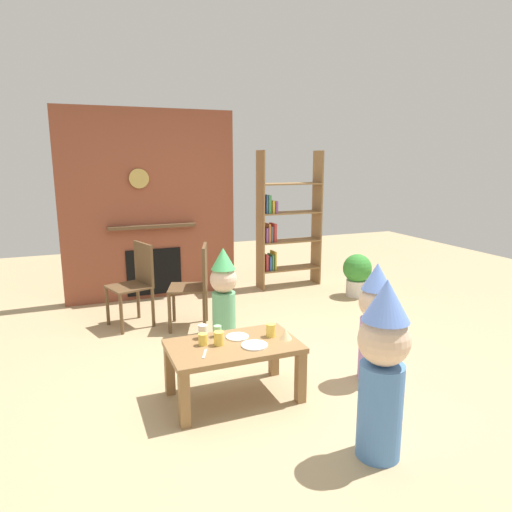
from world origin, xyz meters
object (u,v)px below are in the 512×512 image
(child_with_cone_hat, at_px, (383,366))
(dining_chair_left, at_px, (137,279))
(bookshelf, at_px, (284,226))
(paper_cup_near_left, at_px, (271,330))
(paper_cup_near_right, at_px, (219,338))
(child_by_the_chairs, at_px, (224,293))
(child_in_pink, at_px, (375,319))
(potted_plant_tall, at_px, (357,273))
(paper_cup_far_right, at_px, (203,332))
(paper_cup_far_left, at_px, (203,339))
(paper_plate_rear, at_px, (237,337))
(coffee_table, at_px, (234,353))
(dining_chair_middle, at_px, (196,281))
(paper_cup_center, at_px, (218,331))
(birthday_cake_slice, at_px, (286,334))
(paper_plate_front, at_px, (254,345))

(child_with_cone_hat, distance_m, dining_chair_left, 3.08)
(bookshelf, height_order, paper_cup_near_left, bookshelf)
(paper_cup_near_right, bearing_deg, child_by_the_chairs, 70.21)
(child_in_pink, distance_m, potted_plant_tall, 2.41)
(paper_cup_far_right, bearing_deg, child_with_cone_hat, -56.92)
(paper_cup_far_left, xyz_separation_m, paper_plate_rear, (0.28, 0.04, -0.04))
(paper_cup_near_right, xyz_separation_m, child_by_the_chairs, (0.38, 1.05, 0.02))
(child_with_cone_hat, bearing_deg, coffee_table, 0.00)
(coffee_table, distance_m, child_with_cone_hat, 1.18)
(coffee_table, distance_m, dining_chair_middle, 1.60)
(paper_cup_center, height_order, child_in_pink, child_in_pink)
(paper_cup_far_right, height_order, birthday_cake_slice, paper_cup_far_right)
(bookshelf, relative_size, paper_cup_far_right, 17.96)
(paper_cup_near_right, distance_m, child_by_the_chairs, 1.12)
(paper_plate_rear, bearing_deg, dining_chair_left, 105.92)
(paper_cup_far_left, xyz_separation_m, dining_chair_middle, (0.35, 1.52, 0.03))
(bookshelf, relative_size, dining_chair_left, 2.11)
(bookshelf, height_order, child_with_cone_hat, bookshelf)
(coffee_table, relative_size, paper_cup_center, 11.30)
(paper_cup_center, distance_m, birthday_cake_slice, 0.53)
(paper_cup_near_right, height_order, child_with_cone_hat, child_with_cone_hat)
(paper_plate_front, distance_m, paper_plate_rear, 0.21)
(child_with_cone_hat, bearing_deg, child_in_pink, -64.58)
(bookshelf, bearing_deg, paper_plate_front, -118.99)
(coffee_table, distance_m, paper_cup_near_right, 0.17)
(paper_plate_front, height_order, dining_chair_left, dining_chair_left)
(coffee_table, bearing_deg, birthday_cake_slice, -8.15)
(dining_chair_left, bearing_deg, paper_cup_far_left, 79.26)
(paper_plate_rear, height_order, dining_chair_left, dining_chair_left)
(paper_cup_near_right, height_order, child_by_the_chairs, child_by_the_chairs)
(coffee_table, relative_size, child_in_pink, 0.98)
(birthday_cake_slice, relative_size, child_by_the_chairs, 0.10)
(coffee_table, xyz_separation_m, paper_plate_front, (0.13, -0.10, 0.08))
(dining_chair_left, bearing_deg, child_by_the_chairs, 112.76)
(dining_chair_left, distance_m, dining_chair_middle, 0.67)
(paper_plate_front, relative_size, child_with_cone_hat, 0.18)
(birthday_cake_slice, distance_m, dining_chair_middle, 1.66)
(paper_plate_rear, xyz_separation_m, birthday_cake_slice, (0.33, -0.16, 0.03))
(bookshelf, xyz_separation_m, birthday_cake_slice, (-1.29, -2.78, -0.39))
(coffee_table, relative_size, dining_chair_left, 1.08)
(paper_cup_far_left, relative_size, child_in_pink, 0.09)
(birthday_cake_slice, bearing_deg, paper_plate_rear, 154.25)
(birthday_cake_slice, bearing_deg, dining_chair_middle, 99.33)
(paper_cup_near_left, xyz_separation_m, paper_cup_near_right, (-0.42, -0.01, -0.00))
(paper_cup_near_left, distance_m, paper_cup_far_left, 0.54)
(paper_cup_near_left, xyz_separation_m, paper_cup_center, (-0.38, 0.16, -0.01))
(paper_plate_front, height_order, potted_plant_tall, potted_plant_tall)
(coffee_table, distance_m, child_by_the_chairs, 1.12)
(coffee_table, height_order, paper_cup_far_left, paper_cup_far_left)
(paper_cup_near_right, distance_m, child_with_cone_hat, 1.23)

